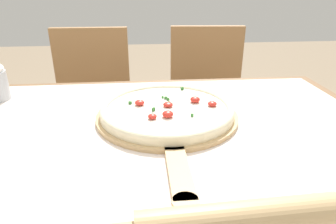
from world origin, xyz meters
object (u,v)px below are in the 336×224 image
Objects in this scene: pizza at (167,109)px; chair_left at (93,104)px; pizza_peel at (168,118)px; chair_right at (206,100)px; rolling_pin at (240,219)px.

pizza is 0.80m from chair_left.
chair_left is (-0.32, 0.68, -0.25)m from pizza.
chair_right is (0.27, 0.70, -0.23)m from pizza_peel.
pizza_peel is at bearing 99.78° from rolling_pin.
pizza is 0.78m from chair_right.
chair_right is (0.20, 1.12, -0.25)m from rolling_pin.
pizza is at bearing -63.90° from chair_left.
chair_left reaches higher than pizza_peel.
pizza is 0.43× the size of chair_left.
rolling_pin is 0.46× the size of chair_left.
pizza_peel is 0.79m from chair_right.
pizza_peel is 0.81m from chair_left.
rolling_pin is at bearing -80.22° from pizza_peel.
chair_left is at bearing 114.77° from pizza_peel.
pizza is 0.92× the size of rolling_pin.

